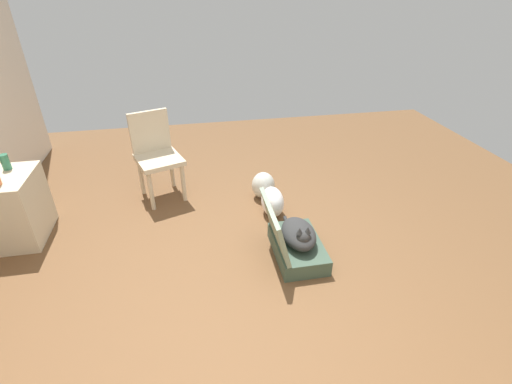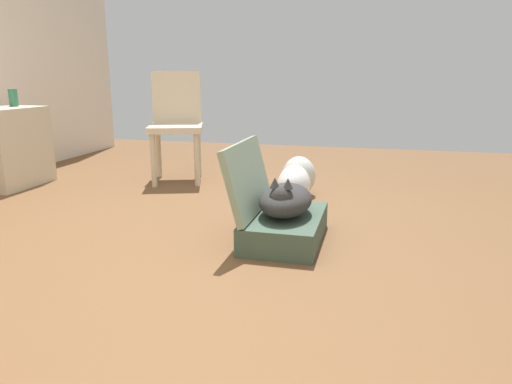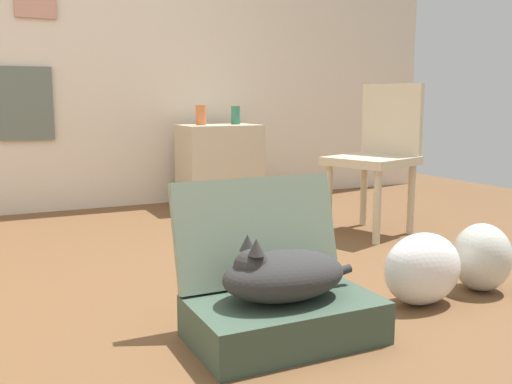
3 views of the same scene
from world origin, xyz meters
The scene contains 11 objects.
ground_plane centered at (0.00, 0.00, 0.00)m, with size 7.68×7.68×0.00m, color brown.
wall_back centered at (0.00, 2.26, 1.30)m, with size 6.40×0.15×2.60m.
suitcase_base centered at (0.30, -0.57, 0.07)m, with size 0.64×0.39×0.15m, color #384C3D.
suitcase_lid centered at (0.30, -0.36, 0.34)m, with size 0.64×0.39×0.04m, color gray.
cat centered at (0.29, -0.57, 0.23)m, with size 0.52×0.28×0.23m.
plastic_bag_white centered at (0.97, -0.50, 0.15)m, with size 0.35×0.22×0.29m, color white.
plastic_bag_clear centered at (1.31, -0.48, 0.15)m, with size 0.25×0.25×0.30m, color silver.
side_table centered at (1.04, 1.85, 0.32)m, with size 0.58×0.41×0.63m, color beige.
vase_tall centered at (0.89, 1.85, 0.71)m, with size 0.08×0.08×0.15m, color #CC6B38.
vase_short centered at (1.18, 1.87, 0.70)m, with size 0.07×0.07×0.14m, color #2D7051.
chair centered at (1.59, 0.62, 0.50)m, with size 0.59×0.57×0.92m.
Camera 3 is at (-0.59, -2.22, 0.81)m, focal length 40.12 mm.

